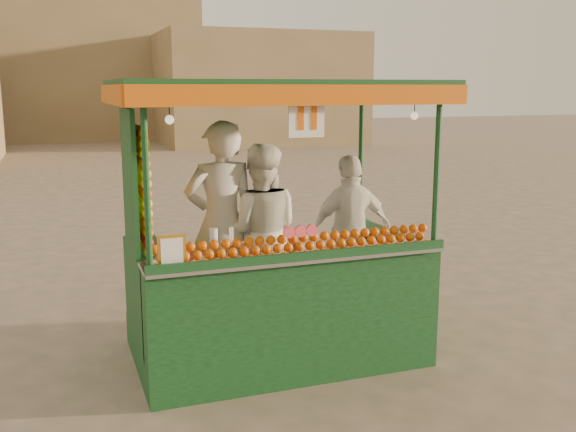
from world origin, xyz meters
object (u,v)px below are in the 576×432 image
object	(u,v)px
juice_cart	(271,273)
vendor_middle	(260,231)
vendor_left	(221,223)
vendor_right	(351,231)

from	to	relation	value
juice_cart	vendor_middle	size ratio (longest dim) A/B	1.67
juice_cart	vendor_middle	xyz separation A→B (m)	(0.02, 0.40, 0.32)
vendor_left	vendor_middle	size ratio (longest dim) A/B	1.13
juice_cart	vendor_left	distance (m)	0.70
vendor_left	vendor_right	xyz separation A→B (m)	(1.38, 0.00, -0.19)
vendor_middle	vendor_right	size ratio (longest dim) A/B	1.09
vendor_middle	vendor_right	xyz separation A→B (m)	(0.99, 0.01, -0.07)
vendor_middle	vendor_left	bearing A→B (deg)	17.47
juice_cart	vendor_left	xyz separation A→B (m)	(-0.37, 0.41, 0.43)
vendor_left	vendor_right	distance (m)	1.39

